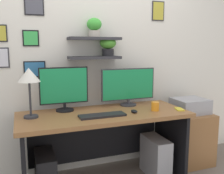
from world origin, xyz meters
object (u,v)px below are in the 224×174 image
at_px(computer_tower_left, 46,173).
at_px(keyboard, 102,115).
at_px(monitor_left, 64,88).
at_px(computer_tower_right, 155,157).
at_px(desk, 103,131).
at_px(desk_lamp, 29,78).
at_px(computer_mouse, 134,111).
at_px(printer, 190,106).
at_px(monitor_right, 128,86).
at_px(cell_phone, 179,109).
at_px(coffee_mug, 155,106).
at_px(drawer_cabinet, 188,137).

bearing_deg(computer_tower_left, keyboard, -16.62).
distance_m(monitor_left, computer_tower_left, 0.84).
bearing_deg(computer_tower_right, desk, 170.79).
height_order(monitor_left, desk_lamp, desk_lamp).
height_order(computer_mouse, computer_tower_right, computer_mouse).
height_order(printer, computer_tower_left, printer).
xyz_separation_m(computer_tower_left, computer_tower_right, (1.16, -0.07, 0.02)).
xyz_separation_m(monitor_right, keyboard, (-0.41, -0.34, -0.21)).
bearing_deg(monitor_right, computer_mouse, -103.52).
bearing_deg(monitor_left, computer_tower_right, -15.37).
relative_size(monitor_right, computer_tower_left, 1.55).
relative_size(desk, keyboard, 3.80).
bearing_deg(printer, monitor_left, 176.49).
distance_m(computer_mouse, cell_phone, 0.50).
bearing_deg(coffee_mug, computer_tower_left, 172.94).
distance_m(computer_mouse, computer_tower_right, 0.63).
xyz_separation_m(monitor_right, drawer_cabinet, (0.77, -0.09, -0.66)).
xyz_separation_m(keyboard, coffee_mug, (0.57, 0.02, 0.04)).
bearing_deg(desk, cell_phone, -15.17).
relative_size(desk, monitor_left, 3.42).
height_order(monitor_right, computer_mouse, monitor_right).
height_order(monitor_left, cell_phone, monitor_left).
xyz_separation_m(keyboard, computer_mouse, (0.34, 0.02, 0.01)).
relative_size(monitor_left, computer_mouse, 5.43).
height_order(desk, computer_tower_right, desk).
bearing_deg(cell_phone, computer_tower_left, -169.92).
bearing_deg(computer_tower_right, monitor_right, 130.63).
xyz_separation_m(drawer_cabinet, printer, (0.00, 0.00, 0.39)).
xyz_separation_m(cell_phone, coffee_mug, (-0.26, 0.05, 0.04)).
bearing_deg(monitor_right, printer, -6.73).
xyz_separation_m(desk_lamp, drawer_cabinet, (1.81, 0.06, -0.81)).
xyz_separation_m(monitor_right, computer_tower_left, (-0.94, -0.18, -0.77)).
xyz_separation_m(desk, cell_phone, (0.77, -0.21, 0.21)).
bearing_deg(coffee_mug, computer_tower_right, 48.09).
distance_m(keyboard, coffee_mug, 0.58).
xyz_separation_m(coffee_mug, drawer_cabinet, (0.61, 0.23, -0.49)).
xyz_separation_m(cell_phone, printer, (0.35, 0.28, -0.05)).
bearing_deg(printer, keyboard, -168.12).
xyz_separation_m(desk_lamp, coffee_mug, (1.20, -0.17, -0.32)).
height_order(monitor_right, coffee_mug, monitor_right).
bearing_deg(computer_tower_left, monitor_left, 38.17).
bearing_deg(drawer_cabinet, computer_mouse, -164.59).
xyz_separation_m(computer_mouse, coffee_mug, (0.24, 0.01, 0.03)).
height_order(desk_lamp, coffee_mug, desk_lamp).
xyz_separation_m(desk, coffee_mug, (0.51, -0.16, 0.25)).
bearing_deg(keyboard, computer_mouse, 2.63).
bearing_deg(printer, computer_mouse, -164.59).
xyz_separation_m(desk, desk_lamp, (-0.69, 0.01, 0.58)).
relative_size(computer_mouse, drawer_cabinet, 0.15).
bearing_deg(computer_tower_left, printer, 3.08).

